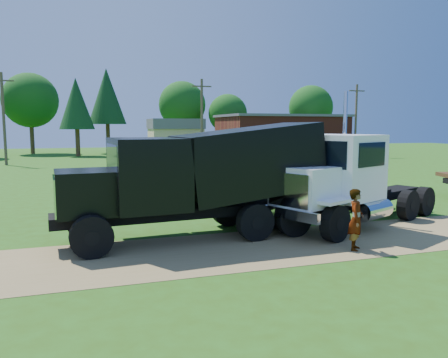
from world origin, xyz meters
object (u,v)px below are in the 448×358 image
object	(u,v)px
black_dump_truck	(203,174)
orange_pickup	(280,178)
white_semi_tractor	(340,181)
spectator_a	(356,220)

from	to	relation	value
black_dump_truck	orange_pickup	world-z (taller)	black_dump_truck
white_semi_tractor	spectator_a	world-z (taller)	white_semi_tractor
orange_pickup	black_dump_truck	bearing A→B (deg)	126.52
white_semi_tractor	black_dump_truck	bearing A→B (deg)	154.59
orange_pickup	spectator_a	size ratio (longest dim) A/B	2.74
orange_pickup	spectator_a	bearing A→B (deg)	149.72
black_dump_truck	spectator_a	distance (m)	5.21
black_dump_truck	white_semi_tractor	bearing A→B (deg)	-6.15
white_semi_tractor	spectator_a	size ratio (longest dim) A/B	4.54
orange_pickup	spectator_a	distance (m)	12.87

